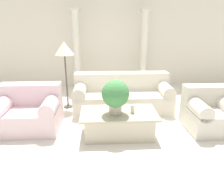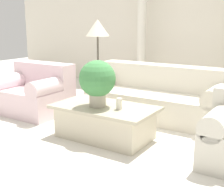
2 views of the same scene
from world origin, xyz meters
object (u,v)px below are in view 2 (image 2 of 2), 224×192
at_px(sofa_long, 158,97).
at_px(floor_lamp, 98,31).
at_px(coffee_table, 105,122).
at_px(loveseat, 35,92).
at_px(potted_plant, 97,80).

distance_m(sofa_long, floor_lamp, 1.65).
bearing_deg(coffee_table, floor_lamp, 127.92).
height_order(sofa_long, loveseat, same).
bearing_deg(coffee_table, loveseat, 167.35).
distance_m(sofa_long, loveseat, 2.07).
distance_m(loveseat, coffee_table, 1.73).
bearing_deg(loveseat, potted_plant, -15.39).
relative_size(coffee_table, floor_lamp, 0.87).
xyz_separation_m(sofa_long, floor_lamp, (-1.29, 0.17, 1.02)).
distance_m(coffee_table, potted_plant, 0.57).
bearing_deg(coffee_table, sofa_long, 81.38).
height_order(loveseat, coffee_table, loveseat).
height_order(sofa_long, potted_plant, potted_plant).
relative_size(loveseat, coffee_table, 0.86).
distance_m(coffee_table, floor_lamp, 2.12).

